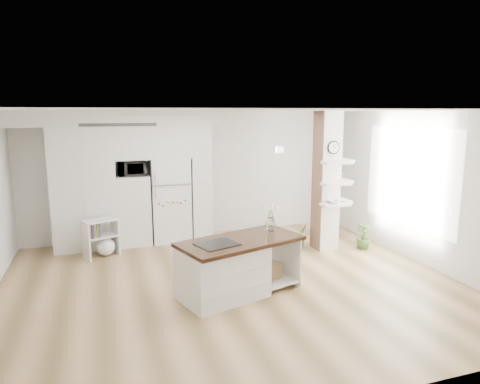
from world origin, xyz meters
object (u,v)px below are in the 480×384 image
(kitchen_island, at_px, (229,267))
(bookshelf, at_px, (103,240))
(refrigerator, at_px, (170,200))
(floor_plant_a, at_px, (301,236))

(kitchen_island, distance_m, bookshelf, 3.00)
(kitchen_island, bearing_deg, bookshelf, 108.25)
(refrigerator, bearing_deg, kitchen_island, -83.12)
(kitchen_island, bearing_deg, floor_plant_a, 22.74)
(refrigerator, height_order, kitchen_island, refrigerator)
(floor_plant_a, bearing_deg, refrigerator, 149.50)
(bookshelf, height_order, floor_plant_a, bookshelf)
(refrigerator, bearing_deg, floor_plant_a, -30.50)
(refrigerator, relative_size, kitchen_island, 0.87)
(floor_plant_a, bearing_deg, kitchen_island, -139.75)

